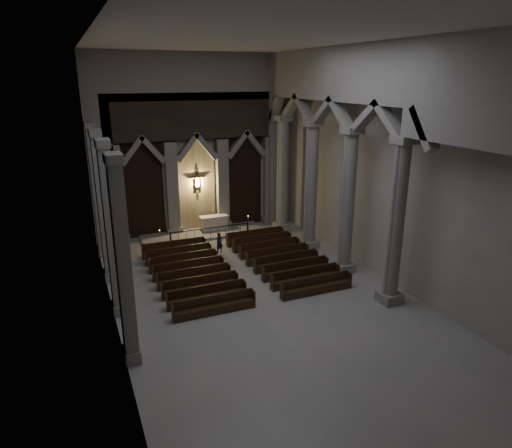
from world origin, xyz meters
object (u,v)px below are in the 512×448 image
(altar, at_px, (214,223))
(pews, at_px, (238,267))
(candle_stand_right, at_px, (248,228))
(candle_stand_left, at_px, (160,243))
(altar_rail, at_px, (210,232))
(worshipper, at_px, (220,243))

(altar, height_order, pews, altar)
(candle_stand_right, relative_size, pews, 0.13)
(altar, bearing_deg, candle_stand_left, -155.94)
(altar_rail, bearing_deg, altar, 66.14)
(candle_stand_right, bearing_deg, worshipper, -136.56)
(altar, relative_size, candle_stand_right, 1.58)
(altar_rail, height_order, pews, altar_rail)
(candle_stand_right, bearing_deg, candle_stand_left, -173.60)
(altar, xyz_separation_m, worshipper, (-0.94, -4.08, -0.01))
(altar_rail, xyz_separation_m, pews, (0.00, -5.21, -0.42))
(altar_rail, height_order, worshipper, worshipper)
(pews, bearing_deg, altar, 82.82)
(candle_stand_left, height_order, candle_stand_right, candle_stand_right)
(candle_stand_left, distance_m, candle_stand_right, 6.38)
(pews, bearing_deg, candle_stand_left, 121.19)
(altar, xyz_separation_m, altar_rail, (-0.92, -2.07, 0.05))
(altar, bearing_deg, altar_rail, -113.86)
(altar, height_order, candle_stand_left, candle_stand_left)
(candle_stand_left, xyz_separation_m, candle_stand_right, (6.34, 0.71, 0.01))
(candle_stand_left, bearing_deg, pews, -58.81)
(altar_rail, distance_m, candle_stand_right, 3.21)
(candle_stand_right, bearing_deg, pews, -116.53)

